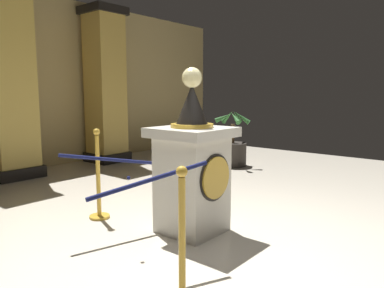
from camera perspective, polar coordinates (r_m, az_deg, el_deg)
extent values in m
plane|color=beige|center=(3.74, 4.96, -15.33)|extent=(11.97, 11.97, 0.00)
cube|color=beige|center=(3.89, 0.00, -6.40)|extent=(0.60, 0.60, 1.02)
cube|color=beige|center=(3.79, 0.00, 1.86)|extent=(0.75, 0.75, 0.10)
cylinder|color=gold|center=(3.68, 3.76, -5.30)|extent=(0.43, 0.03, 0.43)
cylinder|color=black|center=(3.68, 3.63, -5.28)|extent=(0.48, 0.01, 0.48)
cylinder|color=gold|center=(3.79, 0.00, 2.91)|extent=(0.45, 0.45, 0.04)
cone|color=black|center=(3.77, 0.00, 6.30)|extent=(0.33, 0.33, 0.41)
cylinder|color=gold|center=(3.77, 0.00, 9.19)|extent=(0.03, 0.03, 0.05)
sphere|color=beige|center=(3.78, 0.00, 10.38)|extent=(0.21, 0.21, 0.21)
cylinder|color=gold|center=(4.57, -14.28, -10.95)|extent=(0.24, 0.24, 0.03)
cylinder|color=gold|center=(4.44, -14.49, -5.05)|extent=(0.05, 0.05, 0.99)
sphere|color=gold|center=(4.36, -14.73, 1.85)|extent=(0.08, 0.08, 0.08)
cylinder|color=gold|center=(2.60, -1.57, -15.11)|extent=(0.05, 0.05, 0.91)
sphere|color=gold|center=(2.45, -1.61, -4.34)|extent=(0.08, 0.08, 0.08)
cylinder|color=#141947|center=(3.90, -12.58, -2.39)|extent=(0.99, 0.39, 0.22)
cylinder|color=#141947|center=(2.94, -6.44, -5.58)|extent=(0.99, 0.39, 0.22)
sphere|color=#141947|center=(3.43, -9.91, -5.24)|extent=(0.04, 0.04, 0.04)
cube|color=black|center=(8.23, -13.08, -1.93)|extent=(0.75, 0.75, 0.20)
cube|color=gold|center=(8.12, -13.42, 8.80)|extent=(0.65, 0.65, 3.27)
cube|color=black|center=(8.30, -13.78, 19.58)|extent=(0.78, 0.78, 0.16)
cube|color=black|center=(7.23, -26.05, -3.88)|extent=(0.80, 0.80, 0.20)
cube|color=gold|center=(7.10, -26.80, 8.34)|extent=(0.70, 0.70, 3.27)
cylinder|color=#2D2823|center=(7.54, 6.32, -1.61)|extent=(0.57, 0.57, 0.47)
cylinder|color=brown|center=(7.48, 6.37, 1.65)|extent=(0.08, 0.08, 0.39)
cone|color=#2D662D|center=(7.62, 7.03, 4.28)|extent=(0.36, 0.14, 0.30)
cone|color=#2D662D|center=(7.61, 5.64, 4.30)|extent=(0.20, 0.34, 0.33)
cone|color=#2D662D|center=(7.42, 5.01, 4.22)|extent=(0.30, 0.35, 0.28)
cone|color=#2D662D|center=(7.28, 6.75, 4.12)|extent=(0.29, 0.34, 0.29)
cone|color=#2D662D|center=(7.43, 7.81, 4.18)|extent=(0.22, 0.35, 0.32)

